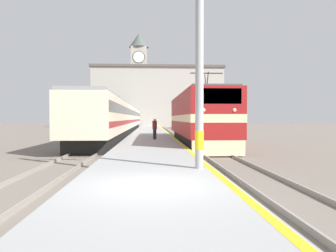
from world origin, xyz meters
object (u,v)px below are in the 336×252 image
at_px(locomotive_train, 198,119).
at_px(person_on_platform, 155,128).
at_px(passenger_train, 123,119).
at_px(catenary_mast, 202,45).
at_px(clock_tower, 139,77).

bearing_deg(locomotive_train, person_on_platform, 168.74).
xyz_separation_m(passenger_train, catenary_mast, (5.23, -33.18, 2.37)).
height_order(locomotive_train, person_on_platform, locomotive_train).
bearing_deg(person_on_platform, catenary_mast, -84.87).
distance_m(passenger_train, catenary_mast, 33.68).
bearing_deg(clock_tower, passenger_train, -91.14).
distance_m(locomotive_train, catenary_mast, 14.00).
height_order(locomotive_train, clock_tower, clock_tower).
distance_m(person_on_platform, clock_tower, 60.33).
distance_m(catenary_mast, clock_tower, 74.07).
height_order(passenger_train, person_on_platform, passenger_train).
height_order(locomotive_train, catenary_mast, catenary_mast).
bearing_deg(locomotive_train, clock_tower, 96.03).
bearing_deg(locomotive_train, catenary_mast, -97.87).
bearing_deg(passenger_train, person_on_platform, -78.19).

